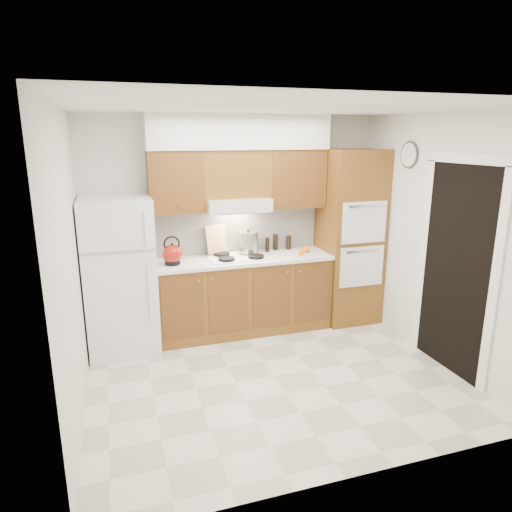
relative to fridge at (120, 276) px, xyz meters
The scene contains 26 objects.
floor 2.00m from the fridge, 39.06° to the right, with size 3.60×3.60×0.00m, color beige.
ceiling 2.51m from the fridge, 39.06° to the right, with size 3.60×3.60×0.00m, color white.
wall_back 1.52m from the fridge, 14.37° to the left, with size 3.60×0.02×2.60m, color silver.
wall_left 1.28m from the fridge, 109.11° to the right, with size 0.02×3.00×2.60m, color silver.
wall_right 3.43m from the fridge, 19.58° to the right, with size 0.02×3.00×2.60m, color silver.
fridge is the anchor object (origin of this frame).
base_cabinets 1.49m from the fridge, ahead, with size 2.11×0.60×0.90m, color brown.
countertop 1.43m from the fridge, ahead, with size 2.13×0.62×0.04m, color white.
backsplash 1.51m from the fridge, 13.56° to the left, with size 2.11×0.03×0.56m, color white.
oven_cabinet 2.86m from the fridge, ahead, with size 0.70×0.65×2.20m, color brown.
upper_cab_left 1.22m from the fridge, 15.78° to the left, with size 0.63×0.33×0.70m, color brown.
upper_cab_right 2.35m from the fridge, ahead, with size 0.73×0.33×0.70m, color brown.
range_hood 1.56m from the fridge, ahead, with size 0.75×0.45×0.15m, color silver.
upper_cab_over_hood 1.75m from the fridge, ahead, with size 0.75×0.33×0.55m, color brown.
soffit 2.11m from the fridge, ahead, with size 2.13×0.36×0.40m, color silver.
cooktop 1.38m from the fridge, ahead, with size 0.74×0.50×0.01m, color white.
doorway 3.53m from the fridge, 25.02° to the right, with size 0.02×0.90×2.10m, color black.
wall_clock 3.49m from the fridge, 10.48° to the right, with size 0.30×0.30×0.02m, color #3F3833.
kettle 0.61m from the fridge, ahead, with size 0.22×0.22×0.22m, color maroon.
cutting_board 1.22m from the fridge, 13.19° to the left, with size 0.27×0.02×0.35m, color tan.
stock_pot 1.56m from the fridge, ahead, with size 0.24×0.24×0.25m, color #A9A9AE.
condiment_a 1.83m from the fridge, ahead, with size 0.05×0.05×0.18m, color black.
condiment_b 1.96m from the fridge, ahead, with size 0.06×0.06×0.20m, color black.
condiment_c 2.13m from the fridge, ahead, with size 0.06×0.06×0.18m, color black.
orange_near 2.26m from the fridge, ahead, with size 0.09×0.09×0.09m, color #EE4E0C.
orange_far 2.14m from the fridge, ahead, with size 0.07×0.07×0.07m, color orange.
Camera 1 is at (-1.44, -3.90, 2.35)m, focal length 32.00 mm.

